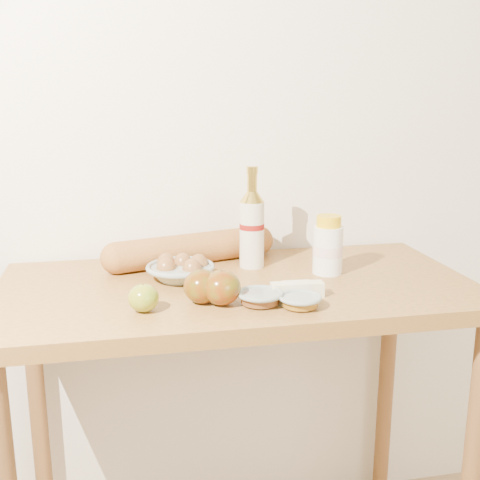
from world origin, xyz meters
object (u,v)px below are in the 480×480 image
cream_bottle (328,247)px  egg_bowl (181,270)px  table (238,328)px  baguette (191,249)px  bourbon_bottle (252,227)px

cream_bottle → egg_bowl: bearing=153.8°
table → cream_bottle: size_ratio=7.64×
table → baguette: 0.28m
cream_bottle → egg_bowl: 0.39m
bourbon_bottle → baguette: 0.19m
egg_bowl → bourbon_bottle: bearing=20.9°
bourbon_bottle → cream_bottle: bourbon_bottle is taller
table → baguette: (-0.09, 0.20, 0.17)m
cream_bottle → egg_bowl: size_ratio=0.71×
egg_bowl → baguette: size_ratio=0.43×
egg_bowl → baguette: 0.15m
bourbon_bottle → cream_bottle: 0.21m
egg_bowl → baguette: bearing=72.3°
table → egg_bowl: egg_bowl is taller
cream_bottle → baguette: cream_bottle is taller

